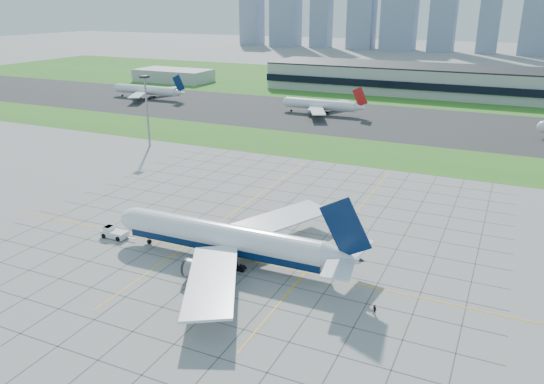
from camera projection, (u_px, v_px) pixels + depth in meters
The scene contains 14 objects.
ground at pixel (230, 252), 112.67m from camera, with size 1400.00×1400.00×0.00m, color gray.
grass_median at pixel (352, 151), 189.54m from camera, with size 700.00×35.00×0.04m, color #2E7421.
asphalt_taxiway at pixel (388, 121), 236.51m from camera, with size 700.00×75.00×0.04m, color #383838.
grass_far at pixel (429, 87), 330.47m from camera, with size 700.00×145.00×0.04m, color #2E7421.
apron_markings at pixel (255, 233), 121.97m from camera, with size 120.00×130.00×0.03m.
terminal at pixel (498, 84), 290.51m from camera, with size 260.00×43.00×15.80m.
service_block at pixel (174, 75), 354.01m from camera, with size 50.00×25.00×8.00m, color #B7B7B2.
light_mast at pixel (146, 102), 190.44m from camera, with size 2.50×2.50×25.60m.
airliner at pixel (226, 239), 107.33m from camera, with size 55.90×56.66×17.60m.
pushback_tug at pixel (113, 233), 119.30m from camera, with size 8.78×3.16×2.44m.
crew_near at pixel (135, 229), 121.79m from camera, with size 0.69×0.45×1.88m, color black.
crew_far at pixel (374, 310), 89.65m from camera, with size 0.90×0.70×1.85m, color black.
distant_jet_0 at pixel (147, 90), 291.48m from camera, with size 44.58×42.66×14.08m.
distant_jet_1 at pixel (322, 105), 250.09m from camera, with size 39.46×42.66×14.08m.
Camera 1 is at (50.99, -88.55, 49.99)m, focal length 35.00 mm.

